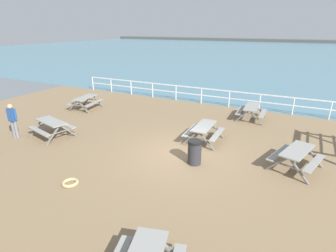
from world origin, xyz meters
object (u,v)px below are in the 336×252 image
object	(u,v)px
picnic_table_near_left	(204,129)
picnic_table_far_left	(296,154)
picnic_table_mid_centre	(85,100)
picnic_table_seaward	(252,109)
picnic_table_corner	(52,125)
visitor	(13,119)
litter_bin	(195,152)

from	to	relation	value
picnic_table_near_left	picnic_table_far_left	world-z (taller)	same
picnic_table_near_left	picnic_table_mid_centre	xyz separation A→B (m)	(-8.48, 1.52, 0.00)
picnic_table_seaward	picnic_table_corner	world-z (taller)	same
picnic_table_near_left	picnic_table_corner	distance (m)	7.20
picnic_table_near_left	picnic_table_seaward	distance (m)	4.36
picnic_table_near_left	visitor	xyz separation A→B (m)	(-8.09, -3.60, 0.36)
visitor	picnic_table_mid_centre	bearing A→B (deg)	-3.71
picnic_table_corner	litter_bin	world-z (taller)	litter_bin
picnic_table_mid_centre	picnic_table_corner	bearing A→B (deg)	-164.78
picnic_table_near_left	picnic_table_far_left	xyz separation A→B (m)	(3.87, -0.89, 0.00)
picnic_table_near_left	picnic_table_corner	world-z (taller)	same
picnic_table_far_left	picnic_table_corner	world-z (taller)	same
picnic_table_near_left	picnic_table_corner	xyz separation A→B (m)	(-6.69, -2.68, 0.00)
picnic_table_seaward	picnic_table_mid_centre	bearing A→B (deg)	102.59
visitor	litter_bin	distance (m)	8.62
picnic_table_far_left	visitor	size ratio (longest dim) A/B	1.30
picnic_table_corner	picnic_table_seaward	bearing A→B (deg)	53.74
picnic_table_seaward	visitor	world-z (taller)	visitor
litter_bin	picnic_table_near_left	bearing A→B (deg)	100.33
picnic_table_far_left	picnic_table_seaward	size ratio (longest dim) A/B	1.16
picnic_table_near_left	picnic_table_seaward	xyz separation A→B (m)	(1.38, 4.13, 0.00)
picnic_table_near_left	picnic_table_corner	size ratio (longest dim) A/B	0.87
picnic_table_seaward	picnic_table_corner	size ratio (longest dim) A/B	0.88
picnic_table_corner	litter_bin	size ratio (longest dim) A/B	2.21
picnic_table_near_left	litter_bin	world-z (taller)	litter_bin
picnic_table_far_left	litter_bin	xyz separation A→B (m)	(-3.47, -1.28, -0.10)
picnic_table_near_left	picnic_table_mid_centre	world-z (taller)	same
picnic_table_mid_centre	picnic_table_near_left	bearing A→B (deg)	-108.10
picnic_table_mid_centre	picnic_table_seaward	world-z (taller)	same
picnic_table_near_left	visitor	bearing A→B (deg)	112.75
litter_bin	picnic_table_seaward	bearing A→B (deg)	81.18
picnic_table_near_left	litter_bin	bearing A→B (deg)	-170.92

